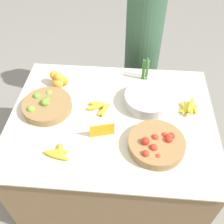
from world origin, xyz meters
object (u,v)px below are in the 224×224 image
(tomato_basket, at_px, (157,144))
(vendor_person, at_px, (143,39))
(price_sign, at_px, (102,130))
(metal_bowl, at_px, (148,99))
(lime_bowl, at_px, (47,105))

(tomato_basket, bearing_deg, vendor_person, 94.10)
(price_sign, relative_size, vendor_person, 0.09)
(tomato_basket, relative_size, price_sign, 2.28)
(tomato_basket, height_order, price_sign, price_sign)
(metal_bowl, relative_size, price_sign, 2.20)
(vendor_person, bearing_deg, lime_bowl, -127.44)
(price_sign, bearing_deg, lime_bowl, 138.08)
(lime_bowl, bearing_deg, metal_bowl, 8.70)
(vendor_person, bearing_deg, metal_bowl, -87.56)
(lime_bowl, relative_size, metal_bowl, 1.02)
(lime_bowl, xyz_separation_m, price_sign, (0.42, -0.21, 0.02))
(tomato_basket, distance_m, vendor_person, 1.16)
(price_sign, height_order, vendor_person, vendor_person)
(lime_bowl, bearing_deg, vendor_person, 52.56)
(lime_bowl, distance_m, metal_bowl, 0.72)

